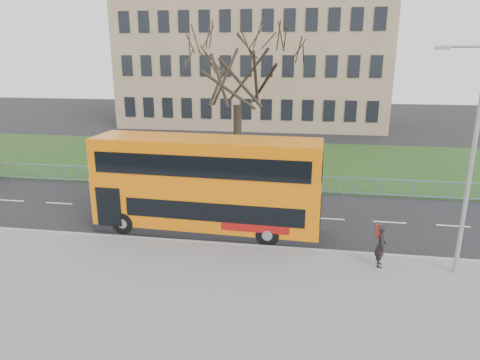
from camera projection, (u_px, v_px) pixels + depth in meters
name	position (u px, v px, depth m)	size (l,w,h in m)	color
ground	(265.00, 234.00, 19.98)	(120.00, 120.00, 0.00)	black
pavement	(244.00, 317.00, 13.56)	(80.00, 10.50, 0.12)	slate
kerb	(262.00, 247.00, 18.49)	(80.00, 0.20, 0.14)	gray
grass_verge	(284.00, 162.00, 33.52)	(80.00, 15.40, 0.08)	#1C3B15
guard_railing	(277.00, 183.00, 26.08)	(40.00, 0.12, 1.10)	#6788B7
bare_tree	(237.00, 91.00, 28.30)	(7.99, 7.99, 11.41)	black
civic_building	(255.00, 65.00, 51.96)	(30.00, 15.00, 14.00)	#867255
yellow_bus	(206.00, 183.00, 19.79)	(10.60, 2.95, 4.40)	orange
pedestrian	(381.00, 246.00, 16.50)	(0.63, 0.41, 1.72)	black
street_lamp	(469.00, 156.00, 14.99)	(1.75, 0.29, 8.26)	#96989E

